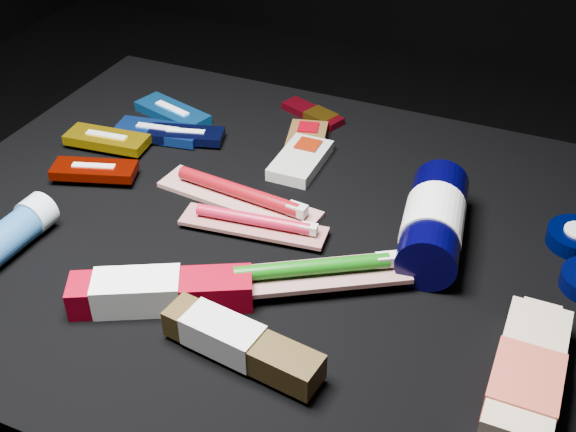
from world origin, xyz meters
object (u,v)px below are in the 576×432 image
at_px(bodywash_bottle, 526,377).
at_px(lotion_bottle, 434,222).
at_px(deodorant_stick, 15,231).
at_px(toothpaste_carton_red, 153,292).

bearing_deg(bodywash_bottle, lotion_bottle, 127.14).
height_order(lotion_bottle, bodywash_bottle, lotion_bottle).
xyz_separation_m(lotion_bottle, deodorant_stick, (-0.49, -0.21, -0.01)).
bearing_deg(toothpaste_carton_red, lotion_bottle, 14.20).
bearing_deg(bodywash_bottle, toothpaste_carton_red, -174.16).
relative_size(bodywash_bottle, deodorant_stick, 1.64).
relative_size(bodywash_bottle, toothpaste_carton_red, 0.94).
bearing_deg(lotion_bottle, bodywash_bottle, -60.97).
bearing_deg(lotion_bottle, toothpaste_carton_red, -146.60).
relative_size(lotion_bottle, bodywash_bottle, 1.24).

